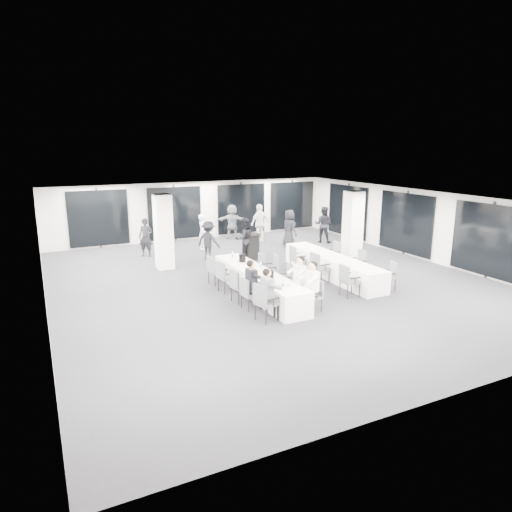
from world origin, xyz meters
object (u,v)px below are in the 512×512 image
Objects in this scene: standing_guest_a at (203,229)px; standing_guest_d at (260,221)px; chair_side_right_mid at (359,262)px; standing_guest_g at (146,235)px; chair_main_left_near at (264,300)px; chair_main_right_fourth at (272,268)px; standing_guest_e at (289,226)px; chair_main_right_second at (303,285)px; ice_bucket_near at (270,275)px; chair_main_left_mid at (238,284)px; chair_side_right_near at (390,274)px; standing_guest_b at (244,236)px; chair_side_left_mid at (318,266)px; chair_main_left_far at (215,268)px; standing_guest_f at (232,219)px; standing_guest_c at (208,238)px; banquet_table_main at (258,283)px; chair_side_right_far at (334,253)px; chair_main_left_fourth at (225,275)px; banquet_table_side at (332,266)px; chair_main_right_near at (315,293)px; chair_main_right_far at (259,264)px; standing_guest_h at (323,222)px; chair_main_right_mid at (286,278)px; chair_side_left_near at (348,279)px; chair_side_left_far at (296,257)px; chair_main_left_second at (248,292)px; cocktail_table at (252,246)px; ice_bucket_far at (242,258)px.

standing_guest_d reaches higher than standing_guest_a.
chair_side_right_mid is 8.77m from standing_guest_g.
chair_main_left_near reaches higher than chair_main_right_fourth.
chair_main_right_fourth is at bearing 137.21° from standing_guest_e.
chair_main_left_near is at bearing 120.36° from chair_main_right_second.
ice_bucket_near is (-4.41, -6.50, -0.07)m from standing_guest_e.
chair_main_left_mid is 3.63× the size of ice_bucket_near.
standing_guest_d is (-0.49, 8.42, 0.52)m from chair_side_right_near.
chair_side_left_mid is at bearing 96.97° from standing_guest_b.
standing_guest_f reaches higher than chair_main_left_far.
chair_side_left_mid is 0.58× the size of standing_guest_c.
banquet_table_main is 6.83m from standing_guest_a.
chair_side_left_mid is at bearing 89.48° from chair_side_right_mid.
chair_side_right_far is (3.22, 1.02, -0.04)m from chair_main_right_fourth.
chair_main_left_fourth is 7.74m from standing_guest_d.
chair_side_right_mid is (1.68, -0.05, -0.04)m from chair_side_left_mid.
ice_bucket_near is (-1.56, -5.22, -0.08)m from standing_guest_b.
chair_main_left_near is at bearing 64.08° from standing_guest_b.
chair_main_right_near is (-2.40, -2.58, 0.13)m from banquet_table_side.
standing_guest_g is at bearing 19.19° from chair_main_right_near.
chair_main_right_near is 0.97× the size of chair_side_right_near.
chair_main_left_near reaches higher than banquet_table_main.
chair_main_right_far is (1.66, 0.04, -0.06)m from chair_main_left_far.
chair_main_left_mid is 0.55× the size of standing_guest_c.
standing_guest_h is at bearing 118.40° from chair_main_left_fourth.
chair_side_left_near reaches higher than chair_main_right_mid.
chair_main_right_second is 0.53× the size of standing_guest_c.
chair_main_right_fourth is at bearing 152.83° from standing_guest_c.
chair_main_left_mid is 2.60m from chair_main_right_far.
chair_side_left_near is (3.22, -2.06, 0.00)m from chair_main_left_fourth.
standing_guest_b reaches higher than chair_side_left_far.
ice_bucket_near is (-0.92, -0.67, 0.37)m from chair_main_right_mid.
banquet_table_main is at bearing 141.77° from standing_guest_c.
standing_guest_c reaches higher than chair_main_right_near.
chair_main_right_near is 9.41m from standing_guest_d.
chair_main_left_second is at bearing 124.45° from chair_main_right_mid.
chair_main_left_fourth reaches higher than chair_main_right_far.
chair_main_right_far is at bearing -134.17° from chair_side_left_mid.
chair_main_right_near is 1.66m from chair_side_left_near.
cocktail_table reaches higher than chair_side_left_near.
cocktail_table is 1.14× the size of chair_main_right_mid.
ice_bucket_near is 1.03× the size of ice_bucket_far.
chair_main_left_mid reaches higher than chair_main_right_mid.
chair_main_left_second is 5.82m from standing_guest_b.
standing_guest_d is at bearing 175.68° from chair_side_left_near.
standing_guest_h is at bearing 135.29° from standing_guest_d.
chair_side_left_mid reaches higher than chair_side_left_near.
chair_main_left_near is at bearing 47.61° from standing_guest_d.
standing_guest_b is 4.94m from standing_guest_h.
standing_guest_d is 1.56m from standing_guest_f.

